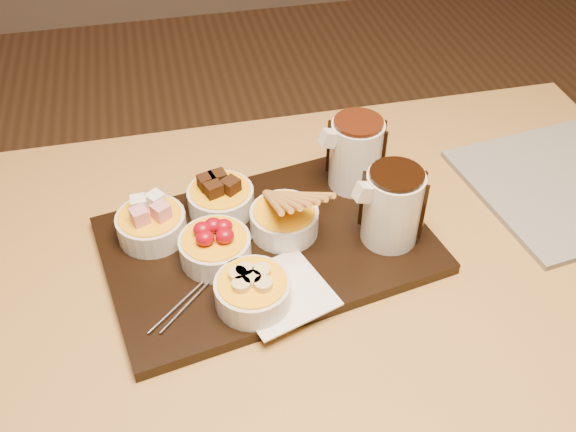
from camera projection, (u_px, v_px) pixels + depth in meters
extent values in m
cube|color=#AB803F|center=(315.00, 284.00, 0.92)|extent=(1.20, 0.80, 0.04)
cylinder|color=#AB803F|center=(16.00, 328.00, 1.33)|extent=(0.06, 0.06, 0.71)
cylinder|color=#AB803F|center=(497.00, 247.00, 1.50)|extent=(0.06, 0.06, 0.71)
cube|color=black|center=(268.00, 245.00, 0.93)|extent=(0.51, 0.38, 0.02)
cube|color=white|center=(281.00, 292.00, 0.85)|extent=(0.15, 0.15, 0.00)
cylinder|color=beige|center=(152.00, 226.00, 0.92)|extent=(0.10, 0.10, 0.04)
cylinder|color=beige|center=(221.00, 200.00, 0.97)|extent=(0.10, 0.10, 0.04)
cylinder|color=beige|center=(215.00, 249.00, 0.89)|extent=(0.10, 0.10, 0.04)
cylinder|color=beige|center=(284.00, 221.00, 0.93)|extent=(0.10, 0.10, 0.04)
cylinder|color=beige|center=(253.00, 292.00, 0.83)|extent=(0.10, 0.10, 0.04)
cylinder|color=silver|center=(392.00, 208.00, 0.90)|extent=(0.09, 0.09, 0.11)
cylinder|color=silver|center=(356.00, 154.00, 0.99)|extent=(0.09, 0.09, 0.11)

